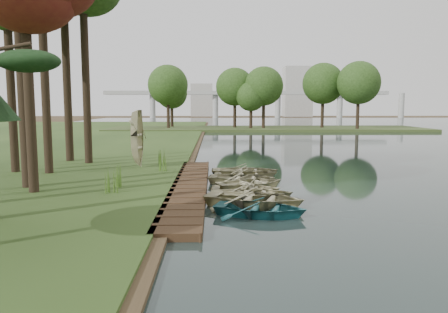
{
  "coord_description": "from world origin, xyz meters",
  "views": [
    {
      "loc": [
        -0.45,
        -20.18,
        3.95
      ],
      "look_at": [
        0.05,
        1.78,
        1.39
      ],
      "focal_mm": 35.0,
      "sensor_mm": 36.0,
      "label": 1
    }
  ],
  "objects_px": {
    "boardwalk": "(190,187)",
    "rowboat_2": "(252,192)",
    "stored_rowboat": "(140,161)",
    "rowboat_0": "(260,206)",
    "rowboat_1": "(254,197)"
  },
  "relations": [
    {
      "from": "rowboat_0",
      "to": "rowboat_1",
      "type": "xyz_separation_m",
      "value": [
        -0.09,
        1.35,
        0.06
      ]
    },
    {
      "from": "rowboat_0",
      "to": "stored_rowboat",
      "type": "xyz_separation_m",
      "value": [
        -6.07,
        10.67,
        0.26
      ]
    },
    {
      "from": "rowboat_2",
      "to": "stored_rowboat",
      "type": "relative_size",
      "value": 1.01
    },
    {
      "from": "rowboat_0",
      "to": "rowboat_1",
      "type": "bearing_deg",
      "value": 22.0
    },
    {
      "from": "rowboat_0",
      "to": "stored_rowboat",
      "type": "height_order",
      "value": "stored_rowboat"
    },
    {
      "from": "rowboat_1",
      "to": "rowboat_2",
      "type": "relative_size",
      "value": 1.13
    },
    {
      "from": "rowboat_1",
      "to": "stored_rowboat",
      "type": "relative_size",
      "value": 1.14
    },
    {
      "from": "boardwalk",
      "to": "stored_rowboat",
      "type": "bearing_deg",
      "value": 120.23
    },
    {
      "from": "rowboat_0",
      "to": "boardwalk",
      "type": "bearing_deg",
      "value": 47.08
    },
    {
      "from": "boardwalk",
      "to": "stored_rowboat",
      "type": "height_order",
      "value": "stored_rowboat"
    },
    {
      "from": "rowboat_1",
      "to": "stored_rowboat",
      "type": "xyz_separation_m",
      "value": [
        -5.98,
        9.31,
        0.2
      ]
    },
    {
      "from": "boardwalk",
      "to": "rowboat_2",
      "type": "distance_m",
      "value": 3.7
    },
    {
      "from": "rowboat_2",
      "to": "stored_rowboat",
      "type": "height_order",
      "value": "stored_rowboat"
    },
    {
      "from": "rowboat_1",
      "to": "stored_rowboat",
      "type": "distance_m",
      "value": 11.07
    },
    {
      "from": "rowboat_2",
      "to": "rowboat_1",
      "type": "bearing_deg",
      "value": -179.04
    }
  ]
}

